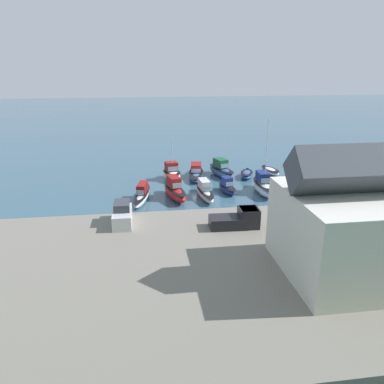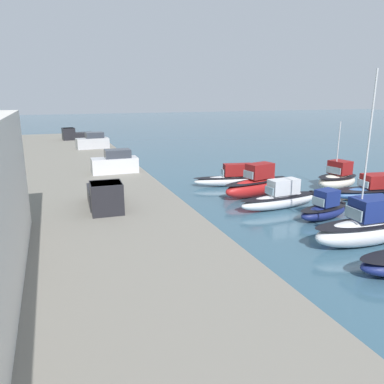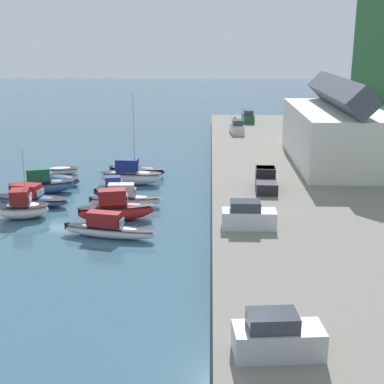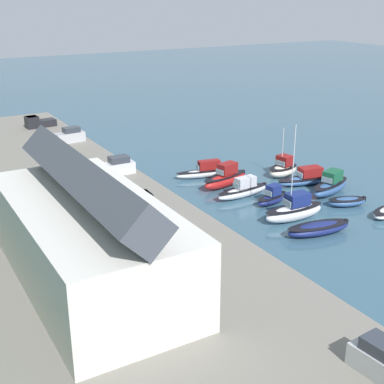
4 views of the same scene
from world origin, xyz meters
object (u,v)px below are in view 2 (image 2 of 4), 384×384
moored_boat_4 (257,184)px  moored_boat_9 (375,190)px  moored_boat_3 (280,198)px  parked_car_0 (115,163)px  moored_boat_10 (337,179)px  moored_boat_2 (324,209)px  moored_boat_5 (234,178)px  moored_boat_1 (366,227)px  parked_car_3 (93,142)px  pickup_truck_1 (105,196)px  pickup_truck_0 (75,134)px

moored_boat_4 → moored_boat_9: moored_boat_4 is taller
moored_boat_3 → parked_car_0: parked_car_0 is taller
moored_boat_10 → parked_car_0: size_ratio=1.53×
moored_boat_2 → moored_boat_5: moored_boat_5 is taller
moored_boat_1 → moored_boat_2: (4.80, -0.89, -0.33)m
moored_boat_1 → parked_car_0: bearing=35.3°
moored_boat_2 → parked_car_3: parked_car_3 is taller
moored_boat_2 → moored_boat_4: size_ratio=0.65×
moored_boat_2 → moored_boat_5: size_ratio=0.56×
moored_boat_5 → pickup_truck_1: 16.67m
moored_boat_4 → moored_boat_2: bearing=177.6°
moored_boat_5 → moored_boat_9: size_ratio=0.99×
moored_boat_9 → parked_car_0: 23.36m
moored_boat_2 → moored_boat_4: (7.36, 1.37, 0.31)m
moored_boat_3 → moored_boat_1: bearing=-179.8°
parked_car_0 → moored_boat_3: bearing=-131.6°
moored_boat_1 → moored_boat_5: bearing=4.2°
parked_car_0 → pickup_truck_0: (28.71, 1.80, -0.10)m
moored_boat_4 → parked_car_0: bearing=48.5°
moored_boat_9 → moored_boat_10: bearing=19.4°
moored_boat_10 → pickup_truck_1: size_ratio=1.34×
moored_boat_9 → pickup_truck_0: size_ratio=1.71×
pickup_truck_0 → moored_boat_1: bearing=-168.8°
moored_boat_10 → moored_boat_5: bearing=51.1°
moored_boat_2 → moored_boat_4: bearing=-0.3°
parked_car_0 → parked_car_3: 17.22m
parked_car_3 → pickup_truck_1: 28.43m
moored_boat_1 → parked_car_0: (18.40, 11.95, 1.58)m
moored_boat_1 → moored_boat_3: size_ratio=1.41×
moored_boat_10 → pickup_truck_1: moored_boat_10 is taller
moored_boat_4 → moored_boat_5: 4.24m
moored_boat_4 → moored_boat_5: (4.23, 0.08, -0.31)m
moored_boat_3 → moored_boat_10: bearing=-72.2°
moored_boat_9 → pickup_truck_1: 23.31m
moored_boat_9 → pickup_truck_0: 45.28m
moored_boat_5 → moored_boat_10: (-4.61, -8.70, 0.23)m
moored_boat_3 → parked_car_0: bearing=43.6°
moored_boat_4 → parked_car_3: (23.45, 11.67, 1.60)m
moored_boat_4 → moored_boat_3: bearing=164.7°
moored_boat_9 → moored_boat_3: bearing=97.6°
moored_boat_9 → moored_boat_5: bearing=57.3°
pickup_truck_1 → moored_boat_1: bearing=155.5°
moored_boat_1 → moored_boat_9: 11.86m
moored_boat_4 → pickup_truck_1: (-4.89, 13.92, 1.50)m
parked_car_0 → moored_boat_9: bearing=-116.4°
moored_boat_5 → parked_car_3: bearing=42.5°
moored_boat_10 → parked_car_3: 31.35m
moored_boat_2 → moored_boat_10: (6.98, -7.25, 0.23)m
parked_car_3 → pickup_truck_0: (11.49, 1.60, -0.10)m
moored_boat_4 → parked_car_3: size_ratio=1.66×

